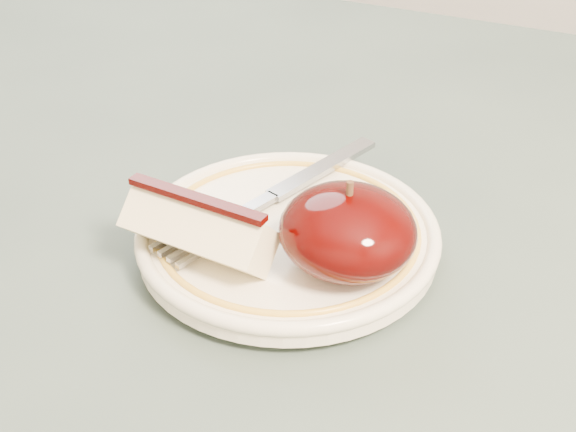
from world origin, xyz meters
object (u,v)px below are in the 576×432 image
at_px(table, 180,320).
at_px(fork, 271,197).
at_px(plate, 288,235).
at_px(apple_half, 348,231).

xyz_separation_m(table, fork, (0.06, 0.02, 0.11)).
relative_size(table, plate, 4.83).
relative_size(table, fork, 4.91).
bearing_deg(apple_half, table, 171.13).
bearing_deg(fork, table, 126.99).
xyz_separation_m(plate, fork, (-0.02, 0.02, 0.01)).
bearing_deg(table, fork, 17.92).
distance_m(table, plate, 0.13).
bearing_deg(plate, fork, 134.50).
xyz_separation_m(table, apple_half, (0.13, -0.02, 0.13)).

